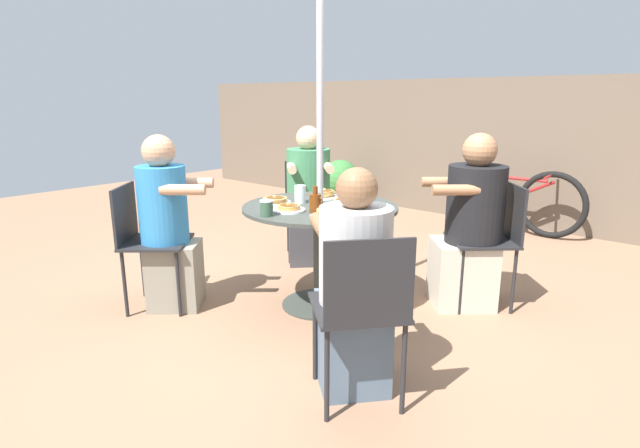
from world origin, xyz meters
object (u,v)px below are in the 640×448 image
Objects in this scene: drinking_glass_a at (300,194)px; potted_shrub at (340,184)px; patio_table at (320,228)px; diner_north at (354,292)px; pancake_plate_c at (275,201)px; diner_south at (309,201)px; patio_chair_west at (145,236)px; coffee_cup at (267,208)px; pancake_plate_e at (289,208)px; patio_chair_north at (362,306)px; pancake_plate_d at (325,195)px; pancake_plate_b at (327,214)px; patio_chair_east at (493,235)px; syrup_bottle at (315,202)px; bicycle at (514,200)px; pancake_plate_a at (345,203)px; diner_east at (469,230)px; diner_west at (168,230)px; patio_chair_south at (307,201)px.

drinking_glass_a is 3.06m from potted_shrub.
patio_table is 1.02m from diner_north.
diner_south is at bearing 118.37° from pancake_plate_c.
diner_south is 1.50m from patio_chair_west.
patio_chair_west is 0.94m from coffee_cup.
patio_chair_north is at bearing -28.30° from pancake_plate_e.
pancake_plate_e is (0.10, -0.48, -0.01)m from pancake_plate_d.
patio_table is 4.90× the size of pancake_plate_b.
patio_chair_north is at bearing -43.29° from pancake_plate_d.
diner_south is 2.12m from potted_shrub.
patio_table is 1.22× the size of patio_chair_west.
pancake_plate_d is 0.67m from coffee_cup.
patio_chair_north is 1.00× the size of patio_chair_east.
pancake_plate_d is 0.47m from syrup_bottle.
pancake_plate_d is 0.15× the size of bicycle.
pancake_plate_a reaches higher than potted_shrub.
diner_east is 1.01× the size of diner_south.
syrup_bottle reaches higher than potted_shrub.
diner_west is at bearing -132.67° from drinking_glass_a.
diner_north is 1.46m from patio_chair_east.
patio_chair_west is at bearing 37.91° from diner_south.
diner_north is at bearing 90.00° from patio_chair_north.
pancake_plate_c is 3.07m from bicycle.
patio_chair_north and patio_chair_south have the same top height.
pancake_plate_b is 1.00× the size of pancake_plate_d.
patio_chair_east is 3.21m from potted_shrub.
pancake_plate_b reaches higher than pancake_plate_e.
drinking_glass_a is (-0.12, 0.24, 0.04)m from pancake_plate_e.
patio_chair_north is 5.07× the size of syrup_bottle.
pancake_plate_a is (-0.78, 0.88, 0.23)m from patio_chair_north.
bicycle is (1.16, 2.02, -0.15)m from patio_chair_south.
patio_table is 10.66× the size of coffee_cup.
potted_shrub is (-2.58, 1.84, -0.20)m from diner_east.
patio_chair_west reaches higher than coffee_cup.
diner_west is 0.75m from pancake_plate_c.
patio_chair_north is 1.00× the size of patio_chair_south.
pancake_plate_b is 3.47m from potted_shrub.
patio_chair_east is 1.04m from pancake_plate_a.
pancake_plate_d is 1.74× the size of drinking_glass_a.
patio_chair_west is 0.17m from diner_west.
pancake_plate_a is at bearing 86.30° from syrup_bottle.
diner_east is at bearing 132.91° from diner_south.
patio_chair_west is 4.02× the size of pancake_plate_b.
diner_west is 5.60× the size of pancake_plate_c.
diner_north is at bearing 91.80° from diner_south.
potted_shrub is (-2.60, 3.18, -0.17)m from diner_north.
patio_chair_north is 3.67m from bicycle.
patio_chair_north is 1.10m from pancake_plate_e.
pancake_plate_e is 0.18m from coffee_cup.
pancake_plate_b is 1.74× the size of drinking_glass_a.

